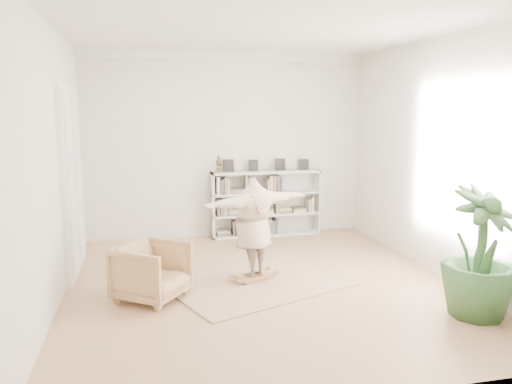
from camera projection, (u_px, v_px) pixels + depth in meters
floor at (262, 284)px, 7.22m from camera, size 6.00×6.00×0.00m
room_shell at (227, 56)px, 9.48m from camera, size 6.00×6.00×6.00m
doors at (72, 182)px, 7.66m from camera, size 0.09×1.78×2.92m
bookshelf at (266, 204)px, 9.99m from camera, size 2.20×0.35×1.64m
armchair at (152, 272)px, 6.61m from camera, size 1.16×1.15×0.76m
rug at (253, 280)px, 7.37m from camera, size 3.06×2.77×0.02m
rocker_board at (253, 277)px, 7.36m from camera, size 0.57×0.46×0.11m
person at (253, 225)px, 7.24m from camera, size 1.84×1.10×1.45m
houseplant at (480, 253)px, 6.00m from camera, size 1.18×1.18×1.60m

